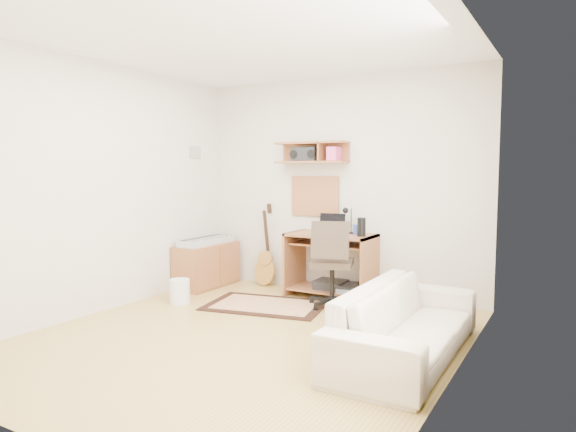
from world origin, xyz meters
The scene contains 22 objects.
floor centered at (0.00, 0.00, -0.01)m, with size 3.60×4.00×0.01m, color tan.
ceiling centered at (0.00, 0.00, 2.60)m, with size 3.60×4.00×0.01m, color white.
back_wall centered at (0.00, 2.00, 1.30)m, with size 3.60×0.01×2.60m, color beige.
left_wall centered at (-1.80, 0.00, 1.30)m, with size 0.01×4.00×2.60m, color beige.
right_wall centered at (1.80, 0.00, 1.30)m, with size 0.01×4.00×2.60m, color beige.
wall_shelf centered at (-0.30, 1.88, 1.70)m, with size 0.90×0.25×0.26m, color #985C35.
cork_board centered at (-0.30, 1.98, 1.17)m, with size 0.64×0.03×0.49m, color tan.
wall_photo centered at (-1.79, 1.50, 1.72)m, with size 0.02×0.20×0.15m, color #4C8CBF.
desk centered at (0.04, 1.73, 0.38)m, with size 1.00×0.55×0.75m, color #985C35, non-canonical shape.
laptop centered at (0.03, 1.71, 0.87)m, with size 0.31×0.31×0.23m, color silver, non-canonical shape.
speaker centered at (0.44, 1.68, 0.85)m, with size 0.09×0.09×0.21m, color black.
desk_lamp centered at (0.23, 1.87, 0.90)m, with size 0.10×0.10×0.30m, color black, non-canonical shape.
pencil_cup centered at (0.32, 1.83, 0.81)m, with size 0.08×0.08×0.11m, color #34479E.
boombox centered at (-0.38, 1.87, 1.68)m, with size 0.32×0.15×0.17m, color black.
rug centered at (-0.41, 1.01, 0.01)m, with size 1.27×0.85×0.02m, color beige.
task_chair centered at (0.24, 1.33, 0.48)m, with size 0.49×0.49×0.97m, color #35291F, non-canonical shape.
cabinet centered at (-1.58, 1.45, 0.28)m, with size 0.40×0.90×0.55m, color #985C35.
music_keyboard centered at (-1.58, 1.45, 0.59)m, with size 0.26×0.85×0.07m, color #B2B5BA.
guitar centered at (-0.96, 1.86, 0.53)m, with size 0.28×0.18×1.07m, color #B38237, non-canonical shape.
waste_basket centered at (-1.31, 0.63, 0.13)m, with size 0.22×0.22×0.27m, color white.
printer centered at (0.41, 1.72, 0.09)m, with size 0.46×0.36×0.17m, color #A5A8AA.
sofa centered at (1.38, 0.28, 0.37)m, with size 1.91×0.56×0.75m, color beige.
Camera 1 is at (2.54, -3.64, 1.47)m, focal length 31.83 mm.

